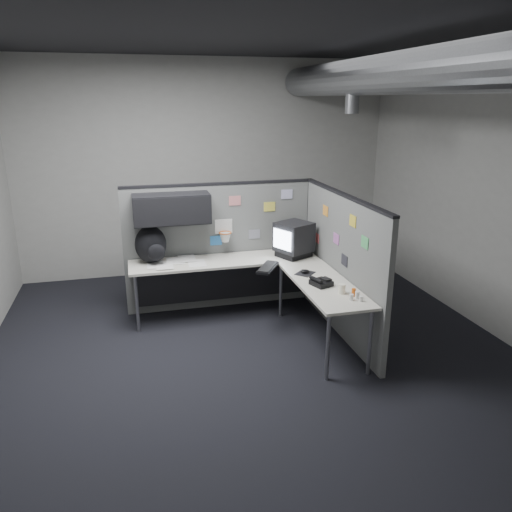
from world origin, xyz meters
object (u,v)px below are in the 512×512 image
object	(u,v)px
phone	(321,282)
keyboard	(268,268)
desk	(249,274)
monitor	(294,239)
backpack	(151,245)

from	to	relation	value
phone	keyboard	bearing A→B (deg)	112.90
desk	keyboard	distance (m)	0.29
monitor	phone	distance (m)	1.06
monitor	backpack	size ratio (longest dim) A/B	1.12
desk	phone	world-z (taller)	phone
phone	backpack	size ratio (longest dim) A/B	0.54
monitor	keyboard	world-z (taller)	monitor
desk	monitor	world-z (taller)	monitor
keyboard	desk	bearing A→B (deg)	118.69
backpack	desk	bearing A→B (deg)	-19.89
desk	backpack	xyz separation A→B (m)	(-1.11, 0.37, 0.34)
monitor	keyboard	size ratio (longest dim) A/B	1.11
desk	keyboard	size ratio (longest dim) A/B	5.05
monitor	backpack	xyz separation A→B (m)	(-1.73, 0.17, -0.00)
desk	keyboard	bearing A→B (deg)	-47.68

